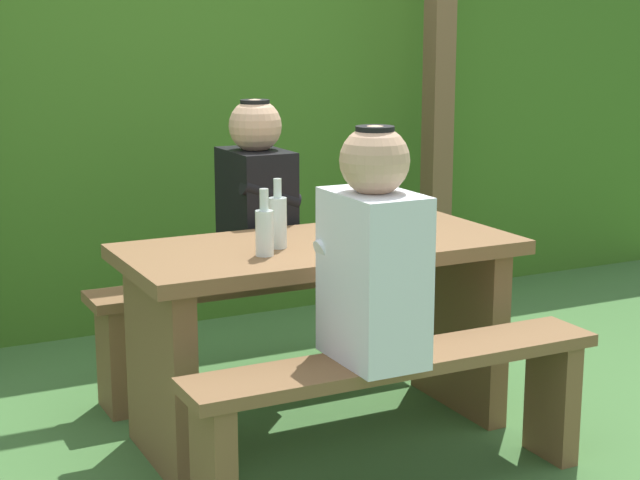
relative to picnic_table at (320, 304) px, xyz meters
name	(u,v)px	position (x,y,z in m)	size (l,w,h in m)	color
ground_plane	(320,432)	(0.00, 0.00, -0.49)	(12.00, 12.00, 0.00)	#416E37
hedge_backdrop	(146,138)	(0.00, 2.03, 0.39)	(6.40, 0.98, 1.76)	#3C6B1F
pergola_post_right	(438,105)	(1.30, 1.24, 0.57)	(0.12, 0.12, 2.12)	brown
picnic_table	(320,304)	(0.00, 0.00, 0.00)	(1.40, 0.64, 0.72)	brown
bench_near	(398,395)	(0.00, -0.54, -0.16)	(1.40, 0.24, 0.46)	brown
bench_far	(260,309)	(0.00, 0.54, -0.16)	(1.40, 0.24, 0.46)	brown
person_white_shirt	(373,254)	(-0.09, -0.54, 0.31)	(0.25, 0.35, 0.72)	silver
person_black_coat	(257,197)	(-0.01, 0.54, 0.31)	(0.25, 0.35, 0.72)	black
drinking_glass	(365,223)	(0.21, 0.05, 0.27)	(0.07, 0.07, 0.09)	silver
bottle_left	(264,230)	(-0.26, -0.10, 0.32)	(0.06, 0.06, 0.23)	silver
bottle_right	(278,220)	(-0.17, -0.01, 0.32)	(0.06, 0.06, 0.24)	silver
cell_phone	(358,240)	(0.13, -0.04, 0.23)	(0.07, 0.14, 0.01)	black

